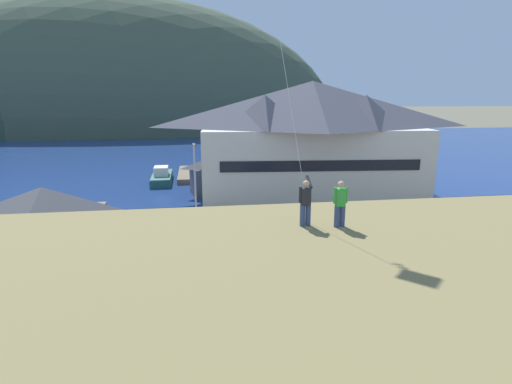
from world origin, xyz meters
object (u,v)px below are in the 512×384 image
moored_boat_outer_mooring (217,171)px  parked_car_back_row_left (126,280)px  storage_shed_waterside (214,174)px  parked_car_corner_spot (270,231)px  parked_car_front_row_red (155,237)px  parked_car_lone_by_shed (487,250)px  harbor_lodge (312,135)px  parking_light_pole (195,182)px  moored_boat_wharfside (162,177)px  parked_car_front_row_silver (217,265)px  parked_car_front_row_end (308,267)px  parked_car_mid_row_center (418,221)px  person_companion (340,202)px  parked_car_back_row_right (372,231)px  parked_car_mid_row_far (402,257)px  person_kite_flyer (306,201)px  wharf_dock (190,174)px  storage_shed_near_lot (46,226)px

moored_boat_outer_mooring → parked_car_back_row_left: 34.73m
storage_shed_waterside → parked_car_corner_spot: 17.06m
parked_car_front_row_red → parked_car_lone_by_shed: 23.06m
harbor_lodge → parked_car_front_row_red: bearing=-135.7°
parked_car_front_row_red → parking_light_pole: parking_light_pole is taller
parked_car_back_row_left → parked_car_front_row_red: (0.91, 6.96, 0.00)m
moored_boat_wharfside → parked_car_corner_spot: moored_boat_wharfside is taller
storage_shed_waterside → parked_car_corner_spot: storage_shed_waterside is taller
moored_boat_wharfside → parked_car_corner_spot: size_ratio=1.84×
moored_boat_outer_mooring → parked_car_front_row_silver: (-1.60, -32.74, 0.34)m
parked_car_front_row_end → parked_car_corner_spot: size_ratio=0.99×
parked_car_mid_row_center → parked_car_lone_by_shed: bearing=-79.3°
parked_car_front_row_end → person_companion: size_ratio=2.42×
moored_boat_outer_mooring → parked_car_back_row_right: (10.47, -27.96, 0.34)m
parked_car_corner_spot → parked_car_lone_by_shed: size_ratio=0.97×
parked_car_back_row_right → person_companion: 17.41m
moored_boat_wharfside → person_companion: bearing=-75.8°
parked_car_mid_row_center → parked_car_lone_by_shed: same height
parked_car_mid_row_center → parked_car_back_row_right: size_ratio=1.00×
parked_car_front_row_end → parked_car_mid_row_far: (6.39, 0.68, 0.00)m
parked_car_mid_row_center → parked_car_corner_spot: same height
storage_shed_waterside → person_companion: bearing=-84.0°
parked_car_front_row_red → person_companion: person_companion is taller
moored_boat_wharfside → parked_car_front_row_red: bearing=-86.7°
parked_car_back_row_left → parked_car_mid_row_center: size_ratio=0.97×
parked_car_mid_row_far → person_kite_flyer: size_ratio=2.28×
harbor_lodge → person_kite_flyer: size_ratio=14.10×
parked_car_mid_row_far → harbor_lodge: bearing=90.4°
wharf_dock → moored_boat_outer_mooring: bearing=-2.8°
harbor_lodge → moored_boat_wharfside: (-17.36, 8.57, -5.99)m
storage_shed_waterside → parked_car_front_row_silver: 22.65m
storage_shed_waterside → wharf_dock: bearing=105.8°
storage_shed_near_lot → moored_boat_wharfside: storage_shed_near_lot is taller
wharf_dock → person_companion: (6.29, -42.33, 7.06)m
parked_car_front_row_silver → storage_shed_waterside: bearing=87.8°
moored_boat_outer_mooring → parked_car_front_row_red: moored_boat_outer_mooring is taller
storage_shed_waterside → person_kite_flyer: (2.12, -31.72, 5.15)m
storage_shed_waterside → parked_car_mid_row_center: (15.95, -15.99, -1.21)m
parked_car_back_row_right → person_kite_flyer: person_kite_flyer is taller
parked_car_lone_by_shed → parked_car_back_row_left: bearing=-177.0°
storage_shed_near_lot → parked_car_lone_by_shed: bearing=-7.8°
moored_boat_wharfside → parked_car_lone_by_shed: moored_boat_wharfside is taller
parked_car_front_row_red → parked_car_corner_spot: 8.59m
storage_shed_waterside → parked_car_front_row_red: bearing=-106.8°
person_kite_flyer → moored_boat_outer_mooring: bearing=91.9°
parked_car_lone_by_shed → harbor_lodge: bearing=106.7°
parked_car_mid_row_center → wharf_dock: bearing=125.7°
harbor_lodge → parking_light_pole: 17.36m
parked_car_lone_by_shed → person_companion: bearing=-146.1°
harbor_lodge → parked_car_mid_row_far: bearing=-89.6°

